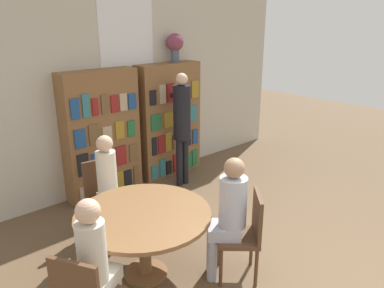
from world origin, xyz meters
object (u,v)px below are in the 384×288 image
(bookshelf_left, at_px, (102,135))
(reading_table, at_px, (144,222))
(flower_vase, at_px, (175,44))
(seated_reader_right, at_px, (228,211))
(chair_left_side, at_px, (104,193))
(bookshelf_right, at_px, (169,120))
(chair_far_side, at_px, (246,231))
(librarian_standing, at_px, (182,120))
(seated_reader_left, at_px, (109,183))
(seated_reader_back, at_px, (97,262))

(bookshelf_left, bearing_deg, reading_table, -108.34)
(flower_vase, relative_size, seated_reader_right, 0.34)
(bookshelf_left, xyz_separation_m, chair_left_side, (-0.52, -0.93, -0.40))
(bookshelf_right, relative_size, seated_reader_right, 1.43)
(flower_vase, bearing_deg, chair_far_side, -116.02)
(bookshelf_left, relative_size, bookshelf_right, 1.00)
(seated_reader_right, height_order, librarian_standing, librarian_standing)
(flower_vase, distance_m, seated_reader_right, 3.16)
(reading_table, bearing_deg, seated_reader_left, 83.28)
(bookshelf_left, xyz_separation_m, seated_reader_back, (-1.35, -2.32, -0.20))
(seated_reader_back, bearing_deg, librarian_standing, 97.73)
(bookshelf_left, height_order, seated_reader_right, bookshelf_left)
(bookshelf_right, distance_m, seated_reader_back, 3.46)
(librarian_standing, bearing_deg, bookshelf_left, 154.91)
(seated_reader_left, bearing_deg, seated_reader_back, 63.01)
(reading_table, relative_size, seated_reader_back, 1.04)
(bookshelf_left, xyz_separation_m, seated_reader_left, (-0.54, -1.12, -0.20))
(chair_left_side, xyz_separation_m, seated_reader_back, (-0.82, -1.39, 0.20))
(flower_vase, relative_size, chair_far_side, 0.48)
(bookshelf_left, bearing_deg, seated_reader_right, -90.81)
(bookshelf_left, xyz_separation_m, chair_far_side, (0.10, -2.60, -0.40))
(reading_table, bearing_deg, bookshelf_right, 46.06)
(bookshelf_right, height_order, flower_vase, flower_vase)
(chair_far_side, xyz_separation_m, seated_reader_back, (-1.44, 0.28, 0.20))
(seated_reader_left, xyz_separation_m, seated_reader_back, (-0.80, -1.20, -0.00))
(bookshelf_left, xyz_separation_m, flower_vase, (1.37, 0.00, 1.19))
(bookshelf_left, height_order, seated_reader_back, bookshelf_left)
(reading_table, distance_m, seated_reader_right, 0.83)
(reading_table, bearing_deg, librarian_standing, 39.82)
(seated_reader_right, bearing_deg, seated_reader_back, 125.78)
(seated_reader_left, relative_size, seated_reader_right, 0.99)
(flower_vase, bearing_deg, seated_reader_right, -119.46)
(reading_table, distance_m, librarian_standing, 2.26)
(bookshelf_left, height_order, librarian_standing, bookshelf_left)
(bookshelf_right, height_order, chair_left_side, bookshelf_right)
(bookshelf_right, bearing_deg, chair_left_side, -151.79)
(bookshelf_left, height_order, seated_reader_left, bookshelf_left)
(reading_table, bearing_deg, seated_reader_back, -150.72)
(bookshelf_left, distance_m, reading_table, 2.05)
(flower_vase, bearing_deg, chair_left_side, -153.63)
(reading_table, relative_size, chair_far_side, 1.46)
(flower_vase, distance_m, chair_left_side, 2.64)
(librarian_standing, bearing_deg, seated_reader_left, -159.06)
(seated_reader_right, bearing_deg, bookshelf_right, 15.95)
(reading_table, distance_m, seated_reader_left, 0.82)
(flower_vase, distance_m, seated_reader_left, 2.62)
(seated_reader_right, bearing_deg, chair_left_side, 60.14)
(chair_far_side, height_order, seated_reader_left, seated_reader_left)
(bookshelf_right, xyz_separation_m, seated_reader_right, (-1.25, -2.48, -0.18))
(bookshelf_right, bearing_deg, seated_reader_back, -137.83)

